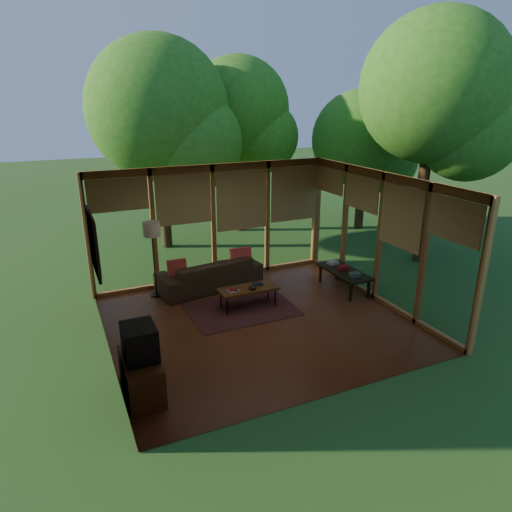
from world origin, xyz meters
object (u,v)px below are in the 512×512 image
media_cabinet (141,376)px  coffee_table (248,289)px  sofa (210,274)px  television (140,342)px  side_console (344,272)px  floor_lamp (152,233)px

media_cabinet → coffee_table: media_cabinet is taller
sofa → television: size_ratio=4.22×
coffee_table → side_console: bearing=-0.9°
media_cabinet → coffee_table: size_ratio=0.83×
television → media_cabinet: bearing=180.0°
floor_lamp → media_cabinet: bearing=-105.8°
media_cabinet → floor_lamp: size_ratio=0.61×
sofa → media_cabinet: 3.99m
sofa → side_console: 3.01m
coffee_table → sofa: bearing=106.7°
media_cabinet → coffee_table: bearing=38.8°
side_console → sofa: bearing=153.8°
media_cabinet → side_console: bearing=22.5°
sofa → floor_lamp: (-1.21, 0.07, 1.07)m
coffee_table → television: bearing=-141.0°
television → side_console: size_ratio=0.39×
coffee_table → media_cabinet: bearing=-141.2°
media_cabinet → television: size_ratio=1.82×
sofa → coffee_table: bearing=98.1°
side_console → media_cabinet: bearing=-157.5°
media_cabinet → floor_lamp: bearing=74.2°
floor_lamp → coffee_table: 2.33m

